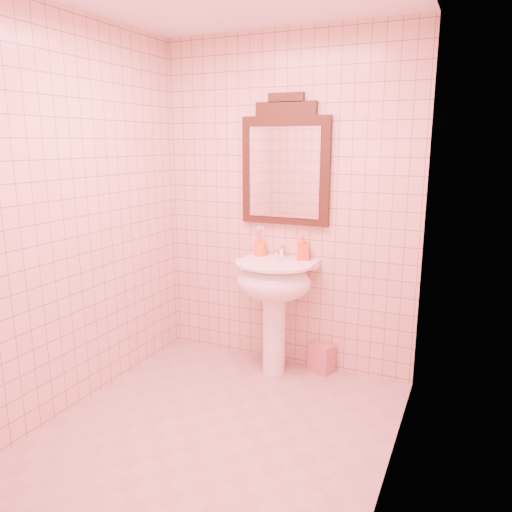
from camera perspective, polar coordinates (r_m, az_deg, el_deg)
The scene contains 8 objects.
floor at distance 3.23m, azimuth -4.31°, elevation -19.26°, with size 2.20×2.20×0.00m, color tan.
back_wall at distance 3.76m, azimuth 3.41°, elevation 5.75°, with size 2.00×0.02×2.50m, color beige.
pedestal_sink at distance 3.67m, azimuth 2.06°, elevation -3.79°, with size 0.58×0.58×0.86m.
faucet at distance 3.73m, azimuth 2.89°, elevation 0.56°, with size 0.04×0.16×0.11m.
mirror at distance 3.71m, azimuth 3.37°, elevation 10.33°, with size 0.68×0.06×0.94m.
toothbrush_cup at distance 3.82m, azimuth 0.50°, elevation 0.86°, with size 0.09×0.09×0.21m.
soap_dispenser at distance 3.70m, azimuth 5.38°, elevation 0.94°, with size 0.08×0.08×0.18m, color #FF4115.
towel at distance 3.92m, azimuth 7.49°, elevation -11.46°, with size 0.18×0.12×0.22m, color #C57477.
Camera 1 is at (1.33, -2.39, 1.71)m, focal length 35.00 mm.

